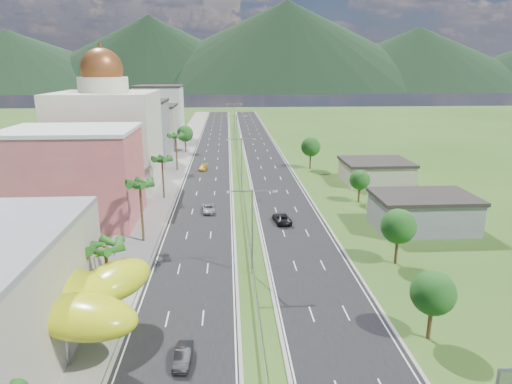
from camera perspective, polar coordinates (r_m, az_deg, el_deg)
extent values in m
plane|color=#2D5119|center=(49.15, 0.21, -15.26)|extent=(500.00, 500.00, 0.00)
cube|color=black|center=(134.60, -5.54, 4.64)|extent=(11.00, 260.00, 0.04)
cube|color=black|center=(134.92, 0.86, 4.74)|extent=(11.00, 260.00, 0.04)
cube|color=gray|center=(135.26, -9.58, 4.57)|extent=(7.00, 260.00, 0.12)
cube|color=gray|center=(116.79, -2.13, 3.34)|extent=(0.08, 216.00, 0.28)
cube|color=gray|center=(217.59, -2.86, 8.91)|extent=(0.10, 0.12, 0.70)
cylinder|color=gray|center=(55.80, -0.47, -5.12)|extent=(0.20, 0.20, 11.00)
cube|color=gray|center=(54.11, -2.00, 0.11)|extent=(2.88, 0.12, 0.12)
cube|color=gray|center=(54.26, 1.04, 0.17)|extent=(2.88, 0.12, 0.12)
cube|color=silver|center=(54.12, -3.35, -0.01)|extent=(0.60, 0.25, 0.18)
cube|color=silver|center=(54.40, 2.38, 0.09)|extent=(0.60, 0.25, 0.18)
cylinder|color=gray|center=(94.27, -1.80, 3.45)|extent=(0.20, 0.20, 11.00)
cube|color=gray|center=(93.28, -2.72, 6.62)|extent=(2.88, 0.12, 0.12)
cube|color=gray|center=(93.36, -0.94, 6.64)|extent=(2.88, 0.12, 0.12)
cube|color=silver|center=(93.28, -3.51, 6.54)|extent=(0.60, 0.25, 0.18)
cube|color=silver|center=(93.45, -0.15, 6.59)|extent=(0.60, 0.25, 0.18)
cylinder|color=gray|center=(138.59, -2.41, 7.31)|extent=(0.20, 0.20, 11.00)
cube|color=gray|center=(137.91, -3.04, 9.48)|extent=(2.88, 0.12, 0.12)
cube|color=gray|center=(137.97, -1.83, 9.50)|extent=(2.88, 0.12, 0.12)
cube|color=silver|center=(137.92, -3.58, 9.43)|extent=(0.60, 0.25, 0.18)
cube|color=silver|center=(138.03, -1.29, 9.46)|extent=(0.60, 0.25, 0.18)
cylinder|color=gray|center=(183.24, -2.73, 9.30)|extent=(0.20, 0.20, 11.00)
cube|color=gray|center=(182.73, -3.21, 10.94)|extent=(2.88, 0.12, 0.12)
cube|color=gray|center=(182.77, -2.29, 10.96)|extent=(2.88, 0.12, 0.12)
cube|color=silver|center=(182.73, -3.62, 10.91)|extent=(0.60, 0.25, 0.18)
cube|color=silver|center=(182.82, -1.88, 10.93)|extent=(0.60, 0.25, 0.18)
cylinder|color=gray|center=(50.95, -28.53, -13.56)|extent=(0.50, 0.50, 4.00)
cylinder|color=gray|center=(44.40, -22.68, -17.24)|extent=(0.50, 0.50, 4.00)
cylinder|color=gray|center=(43.58, -29.25, -18.77)|extent=(0.50, 0.50, 4.00)
cylinder|color=gray|center=(47.91, -18.42, -14.25)|extent=(0.50, 0.50, 4.00)
cube|color=#C95259|center=(80.27, -21.78, 1.67)|extent=(20.00, 15.00, 15.00)
cube|color=beige|center=(101.50, -18.02, 6.14)|extent=(20.00, 20.00, 20.00)
cylinder|color=beige|center=(100.44, -18.57, 12.62)|extent=(10.00, 10.00, 3.00)
sphere|color=brown|center=(100.37, -18.72, 14.33)|extent=(8.40, 8.40, 8.40)
cube|color=gray|center=(125.70, -14.76, 7.13)|extent=(16.00, 15.00, 16.00)
cube|color=#AEA68F|center=(147.36, -13.13, 7.81)|extent=(16.00, 15.00, 13.00)
cube|color=silver|center=(169.67, -11.94, 9.68)|extent=(16.00, 15.00, 18.00)
cube|color=gray|center=(77.28, 20.12, -2.53)|extent=(15.00, 10.00, 5.00)
cube|color=#AEA68F|center=(105.09, 14.71, 2.35)|extent=(14.00, 12.00, 4.40)
cylinder|color=#47301C|center=(50.67, -18.02, -10.29)|extent=(0.36, 0.36, 7.50)
cylinder|color=#47301C|center=(68.57, -14.09, -2.51)|extent=(0.36, 0.36, 9.00)
cylinder|color=#47301C|center=(90.57, -11.54, 1.66)|extent=(0.36, 0.36, 8.00)
cylinder|color=#47301C|center=(114.76, -9.91, 4.83)|extent=(0.36, 0.36, 8.80)
cylinder|color=#47301C|center=(139.60, -8.80, 5.94)|extent=(0.40, 0.40, 4.90)
sphere|color=#21591B|center=(139.12, -8.86, 7.22)|extent=(4.90, 4.90, 4.90)
cylinder|color=#47301C|center=(47.59, 20.93, -14.58)|extent=(0.40, 0.40, 4.20)
sphere|color=#21591B|center=(46.35, 21.26, -11.67)|extent=(4.20, 4.20, 4.20)
cylinder|color=#47301C|center=(62.70, 17.17, -6.63)|extent=(0.40, 0.40, 4.55)
sphere|color=#21591B|center=(61.70, 17.38, -4.10)|extent=(4.55, 4.55, 4.55)
cylinder|color=#47301C|center=(88.91, 12.75, -0.05)|extent=(0.40, 0.40, 3.85)
sphere|color=#21591B|center=(88.29, 12.85, 1.50)|extent=(3.85, 3.85, 3.85)
cylinder|color=#47301C|center=(116.31, 6.81, 4.12)|extent=(0.40, 0.40, 4.90)
sphere|color=#21591B|center=(115.74, 6.86, 5.64)|extent=(4.90, 4.90, 4.90)
imported|color=black|center=(42.75, -9.09, -19.57)|extent=(1.61, 4.13, 1.34)
imported|color=#96989D|center=(81.42, -5.95, -2.08)|extent=(2.57, 4.87, 1.30)
imported|color=gold|center=(114.82, -6.62, 3.06)|extent=(2.33, 4.45, 1.23)
imported|color=black|center=(75.78, 3.25, -3.29)|extent=(3.10, 5.60, 1.48)
imported|color=black|center=(60.76, -12.39, -8.63)|extent=(0.79, 2.06, 1.29)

